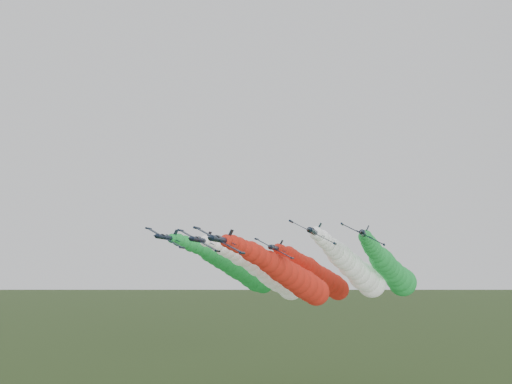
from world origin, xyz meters
The scene contains 6 objects.
jet_lead centered at (7.62, 31.82, 31.76)m, with size 14.43×57.64×14.84m.
jet_inner_left centered at (-0.96, 46.75, 32.41)m, with size 14.87×58.08×15.28m.
jet_inner_right centered at (20.30, 43.72, 33.47)m, with size 14.75×57.96×15.16m.
jet_outer_left centered at (-10.20, 50.48, 33.64)m, with size 14.33×57.54×14.74m.
jet_outer_right centered at (28.14, 53.47, 33.55)m, with size 14.93×58.14×15.35m.
jet_trail centered at (10.05, 58.15, 31.71)m, with size 14.39×57.60×14.80m.
Camera 1 is at (28.83, -76.70, 32.71)m, focal length 35.00 mm.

